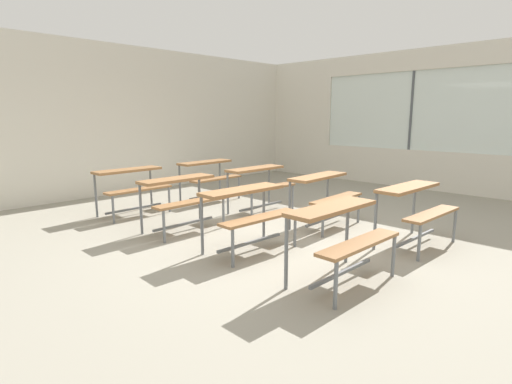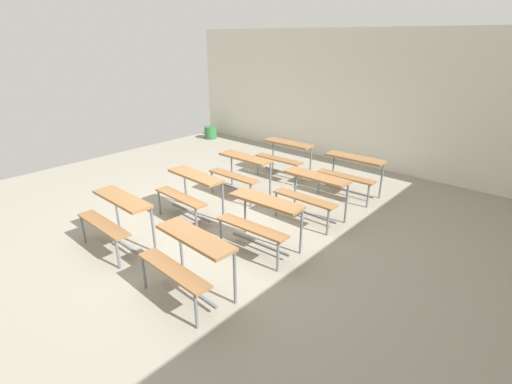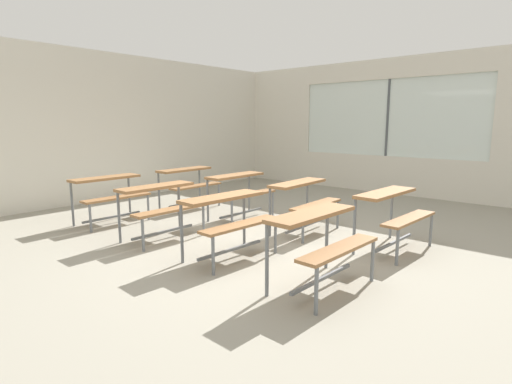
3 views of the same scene
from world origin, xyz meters
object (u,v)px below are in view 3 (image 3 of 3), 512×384
object	(u,v)px
desk_bench_r2c1	(240,186)
desk_bench_r3c1	(188,178)
desk_bench_r0c0	(321,232)
desk_bench_r1c0	(229,212)
desk_bench_r2c0	(161,199)
desk_bench_r1c1	(304,194)
desk_bench_r3c0	(110,188)
desk_bench_r0c1	(393,206)

from	to	relation	value
desk_bench_r2c1	desk_bench_r3c1	world-z (taller)	same
desk_bench_r0c0	desk_bench_r2c1	size ratio (longest dim) A/B	1.01
desk_bench_r1c0	desk_bench_r2c0	bearing A→B (deg)	95.00
desk_bench_r1c1	desk_bench_r3c0	distance (m)	3.09
desk_bench_r0c1	desk_bench_r1c1	distance (m)	1.32
desk_bench_r1c0	desk_bench_r2c0	world-z (taller)	same
desk_bench_r0c0	desk_bench_r3c1	xyz separation A→B (m)	(1.55, 3.89, 0.00)
desk_bench_r3c1	desk_bench_r0c1	bearing A→B (deg)	-90.74
desk_bench_r3c1	desk_bench_r2c1	bearing A→B (deg)	-91.25
desk_bench_r2c0	desk_bench_r3c0	size ratio (longest dim) A/B	0.99
desk_bench_r0c0	desk_bench_r0c1	size ratio (longest dim) A/B	0.99
desk_bench_r2c1	desk_bench_r3c0	distance (m)	2.09
desk_bench_r0c1	desk_bench_r2c1	xyz separation A→B (m)	(-0.05, 2.60, 0.00)
desk_bench_r0c0	desk_bench_r0c1	distance (m)	1.61
desk_bench_r0c1	desk_bench_r1c0	bearing A→B (deg)	141.85
desk_bench_r2c0	desk_bench_r2c1	world-z (taller)	same
desk_bench_r2c1	desk_bench_r0c1	bearing A→B (deg)	-88.91
desk_bench_r0c0	desk_bench_r2c1	xyz separation A→B (m)	(1.56, 2.56, 0.00)
desk_bench_r1c1	desk_bench_r3c0	world-z (taller)	same
desk_bench_r3c1	desk_bench_r3c0	bearing A→B (deg)	177.26
desk_bench_r1c0	desk_bench_r2c0	distance (m)	1.27
desk_bench_r1c1	desk_bench_r3c1	bearing A→B (deg)	87.66
desk_bench_r2c0	desk_bench_r3c1	world-z (taller)	same
desk_bench_r3c0	desk_bench_r3c1	distance (m)	1.58
desk_bench_r1c0	desk_bench_r2c1	world-z (taller)	same
desk_bench_r3c1	desk_bench_r1c0	bearing A→B (deg)	-121.84
desk_bench_r0c1	desk_bench_r1c0	size ratio (longest dim) A/B	1.00
desk_bench_r0c0	desk_bench_r1c1	xyz separation A→B (m)	(1.57, 1.28, 0.00)
desk_bench_r0c0	desk_bench_r1c0	size ratio (longest dim) A/B	0.99
desk_bench_r1c1	desk_bench_r2c1	world-z (taller)	same
desk_bench_r1c1	desk_bench_r3c1	world-z (taller)	same
desk_bench_r1c0	desk_bench_r2c1	distance (m)	1.97
desk_bench_r1c0	desk_bench_r2c0	xyz separation A→B (m)	(-0.06, 1.27, 0.00)
desk_bench_r3c0	desk_bench_r1c0	bearing A→B (deg)	-89.43
desk_bench_r3c0	desk_bench_r3c1	world-z (taller)	same
desk_bench_r2c0	desk_bench_r2c1	distance (m)	1.57
desk_bench_r0c1	desk_bench_r2c0	size ratio (longest dim) A/B	1.02
desk_bench_r2c0	desk_bench_r2c1	bearing A→B (deg)	-0.21
desk_bench_r1c0	desk_bench_r1c1	bearing A→B (deg)	1.69
desk_bench_r1c0	desk_bench_r2c1	size ratio (longest dim) A/B	1.02
desk_bench_r0c1	desk_bench_r1c0	distance (m)	2.07
desk_bench_r1c1	desk_bench_r2c1	size ratio (longest dim) A/B	1.02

